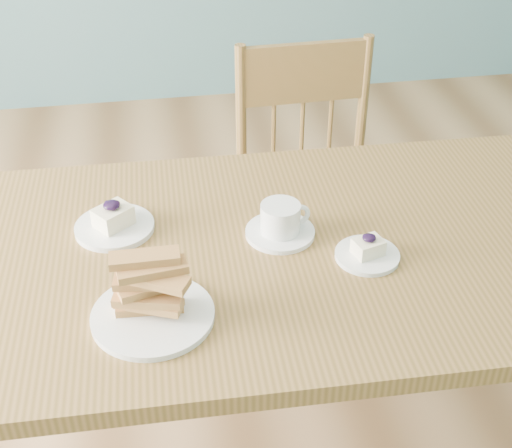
{
  "coord_description": "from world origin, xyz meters",
  "views": [
    {
      "loc": [
        0.0,
        -1.29,
        1.74
      ],
      "look_at": [
        0.22,
        0.0,
        0.82
      ],
      "focal_mm": 50.0,
      "sensor_mm": 36.0,
      "label": 1
    }
  ],
  "objects_px": {
    "cheesecake_plate_near": "(368,252)",
    "cheesecake_plate_far": "(114,223)",
    "dining_table": "(308,270)",
    "dining_chair": "(311,198)",
    "coffee_cup": "(281,222)",
    "biscotti_plate": "(151,299)"
  },
  "relations": [
    {
      "from": "dining_chair",
      "to": "cheesecake_plate_far",
      "type": "distance_m",
      "value": 0.84
    },
    {
      "from": "cheesecake_plate_near",
      "to": "cheesecake_plate_far",
      "type": "distance_m",
      "value": 0.58
    },
    {
      "from": "cheesecake_plate_near",
      "to": "cheesecake_plate_far",
      "type": "xyz_separation_m",
      "value": [
        -0.54,
        0.2,
        0.0
      ]
    },
    {
      "from": "cheesecake_plate_far",
      "to": "biscotti_plate",
      "type": "relative_size",
      "value": 0.75
    },
    {
      "from": "dining_chair",
      "to": "coffee_cup",
      "type": "distance_m",
      "value": 0.71
    },
    {
      "from": "dining_table",
      "to": "cheesecake_plate_near",
      "type": "distance_m",
      "value": 0.16
    },
    {
      "from": "dining_chair",
      "to": "cheesecake_plate_far",
      "type": "bearing_deg",
      "value": -141.8
    },
    {
      "from": "cheesecake_plate_far",
      "to": "biscotti_plate",
      "type": "height_order",
      "value": "biscotti_plate"
    },
    {
      "from": "coffee_cup",
      "to": "biscotti_plate",
      "type": "xyz_separation_m",
      "value": [
        -0.3,
        -0.23,
        0.02
      ]
    },
    {
      "from": "dining_chair",
      "to": "biscotti_plate",
      "type": "xyz_separation_m",
      "value": [
        -0.52,
        -0.82,
        0.35
      ]
    },
    {
      "from": "biscotti_plate",
      "to": "cheesecake_plate_far",
      "type": "bearing_deg",
      "value": 102.88
    },
    {
      "from": "cheesecake_plate_near",
      "to": "cheesecake_plate_far",
      "type": "relative_size",
      "value": 0.78
    },
    {
      "from": "dining_table",
      "to": "biscotti_plate",
      "type": "distance_m",
      "value": 0.43
    },
    {
      "from": "dining_table",
      "to": "cheesecake_plate_far",
      "type": "xyz_separation_m",
      "value": [
        -0.43,
        0.12,
        0.1
      ]
    },
    {
      "from": "dining_table",
      "to": "coffee_cup",
      "type": "bearing_deg",
      "value": 144.84
    },
    {
      "from": "dining_table",
      "to": "dining_chair",
      "type": "distance_m",
      "value": 0.68
    },
    {
      "from": "dining_table",
      "to": "biscotti_plate",
      "type": "xyz_separation_m",
      "value": [
        -0.36,
        -0.19,
        0.13
      ]
    },
    {
      "from": "cheesecake_plate_far",
      "to": "coffee_cup",
      "type": "bearing_deg",
      "value": -12.31
    },
    {
      "from": "coffee_cup",
      "to": "cheesecake_plate_far",
      "type": "bearing_deg",
      "value": 160.27
    },
    {
      "from": "dining_table",
      "to": "coffee_cup",
      "type": "xyz_separation_m",
      "value": [
        -0.06,
        0.04,
        0.11
      ]
    },
    {
      "from": "cheesecake_plate_far",
      "to": "coffee_cup",
      "type": "relative_size",
      "value": 1.15
    },
    {
      "from": "coffee_cup",
      "to": "biscotti_plate",
      "type": "bearing_deg",
      "value": -149.44
    }
  ]
}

